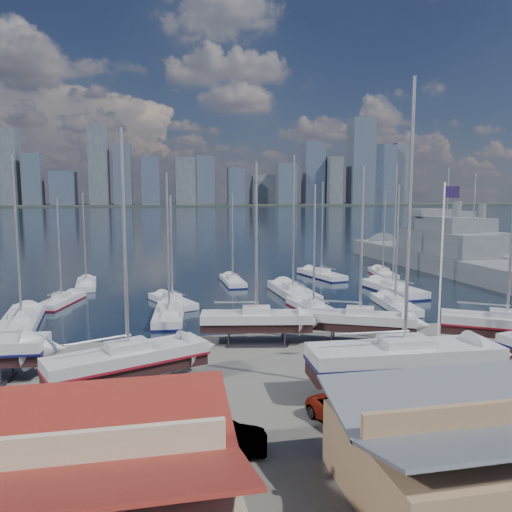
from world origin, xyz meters
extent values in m
plane|color=#605E59|center=(0.00, -10.00, 0.00)|extent=(1400.00, 1400.00, 0.00)
cube|color=#19293A|center=(0.00, 300.00, -0.15)|extent=(1400.00, 600.00, 0.40)
cube|color=#2D332D|center=(0.00, 560.00, 1.10)|extent=(1400.00, 80.00, 2.20)
cube|color=#595E66|center=(-168.55, 559.47, 44.11)|extent=(22.49, 24.47, 83.83)
cube|color=#3D4756|center=(-141.97, 552.31, 30.18)|extent=(19.55, 21.83, 55.97)
cube|color=#475166|center=(-111.19, 558.58, 20.77)|extent=(26.03, 30.49, 37.14)
cube|color=#595E66|center=(-70.96, 546.95, 46.02)|extent=(21.60, 16.58, 87.63)
cube|color=#3D4756|center=(-45.38, 548.38, 36.00)|extent=(19.42, 28.42, 67.60)
cube|color=#475166|center=(-15.00, 551.59, 29.25)|extent=(20.24, 23.80, 54.09)
cube|color=#595E66|center=(25.78, 548.33, 29.20)|extent=(24.62, 19.72, 54.00)
cube|color=#3D4756|center=(47.64, 546.55, 30.18)|extent=(20.75, 17.93, 55.97)
cube|color=#475166|center=(84.09, 544.87, 23.71)|extent=(18.36, 16.25, 43.03)
cube|color=#595E66|center=(120.24, 563.78, 20.05)|extent=(28.49, 22.03, 35.69)
cube|color=#3D4756|center=(145.71, 546.00, 26.75)|extent=(23.34, 17.87, 49.11)
cube|color=#475166|center=(184.98, 560.84, 40.18)|extent=(25.35, 19.79, 75.95)
cube|color=#595E66|center=(208.39, 554.33, 31.04)|extent=(17.00, 27.45, 57.67)
cube|color=#3D4756|center=(245.53, 554.25, 55.22)|extent=(29.28, 24.05, 106.04)
cube|color=#475166|center=(277.54, 563.71, 39.40)|extent=(30.82, 28.37, 74.41)
cube|color=#595E66|center=(307.39, 565.54, 40.94)|extent=(21.74, 17.03, 77.48)
cube|color=maroon|center=(-18.00, -26.00, 3.80)|extent=(14.70, 9.45, 1.41)
cube|color=#8C6B4C|center=(0.00, -26.00, 1.50)|extent=(12.00, 8.00, 3.00)
cube|color=slate|center=(0.00, -26.00, 3.54)|extent=(12.60, 8.40, 1.27)
cube|color=#2D2D33|center=(-15.21, -11.73, 0.08)|extent=(6.06, 4.48, 0.16)
cube|color=black|center=(-15.21, -11.73, 1.60)|extent=(10.15, 6.12, 0.80)
cube|color=#B0B0B4|center=(-15.21, -11.73, 2.40)|extent=(10.31, 6.50, 0.80)
cube|color=maroon|center=(-15.21, -11.73, 2.03)|extent=(10.41, 6.57, 0.16)
cube|color=#B0B0B4|center=(-15.21, -11.73, 3.05)|extent=(2.96, 2.53, 0.50)
cylinder|color=#B2B2B7|center=(-15.21, -11.73, 9.56)|extent=(0.22, 0.22, 13.52)
cube|color=#2D2D33|center=(-5.25, -3.22, 0.08)|extent=(5.37, 3.17, 0.16)
cube|color=black|center=(-5.25, -3.22, 1.57)|extent=(9.40, 3.79, 0.73)
cube|color=#B0B0B4|center=(-5.25, -3.22, 2.30)|extent=(9.47, 4.17, 0.73)
cube|color=#B0B0B4|center=(-5.25, -3.22, 2.91)|extent=(2.53, 1.92, 0.50)
cylinder|color=#B2B2B7|center=(-5.25, -3.22, 8.84)|extent=(0.22, 0.22, 12.36)
cube|color=#2D2D33|center=(1.60, -15.41, 0.08)|extent=(6.70, 3.31, 0.16)
cube|color=black|center=(1.60, -15.41, 1.68)|extent=(12.05, 3.40, 0.95)
cube|color=#B0B0B4|center=(1.60, -15.41, 2.63)|extent=(12.07, 3.90, 0.95)
cube|color=#0D0D42|center=(1.60, -15.41, 2.19)|extent=(12.20, 3.94, 0.19)
cube|color=#B0B0B4|center=(1.60, -15.41, 3.36)|extent=(3.07, 2.14, 0.50)
cylinder|color=#B2B2B7|center=(1.60, -15.41, 11.16)|extent=(0.22, 0.22, 16.11)
cube|color=#2D2D33|center=(3.19, -4.95, 0.08)|extent=(5.40, 4.14, 0.16)
cube|color=black|center=(3.19, -4.95, 1.56)|extent=(8.97, 5.76, 0.71)
cube|color=#B0B0B4|center=(3.19, -4.95, 2.27)|extent=(9.13, 6.10, 0.71)
cube|color=#B0B0B4|center=(3.19, -4.95, 2.88)|extent=(2.66, 2.31, 0.50)
cylinder|color=#B2B2B7|center=(3.19, -4.95, 8.65)|extent=(0.22, 0.22, 12.05)
cube|color=#2D2D33|center=(13.92, -9.00, 0.08)|extent=(5.87, 4.97, 0.16)
cube|color=black|center=(13.92, -9.00, 1.59)|extent=(9.53, 7.21, 0.78)
cube|color=#B0B0B4|center=(13.92, -9.00, 2.38)|extent=(9.75, 7.56, 0.78)
cube|color=maroon|center=(13.92, -9.00, 2.02)|extent=(9.84, 7.63, 0.16)
cube|color=#B0B0B4|center=(13.92, -9.00, 3.02)|extent=(2.95, 2.70, 0.50)
cylinder|color=#B2B2B7|center=(13.92, -9.00, 9.38)|extent=(0.22, 0.22, 13.23)
cube|color=black|center=(-25.91, 6.88, -0.31)|extent=(3.73, 11.31, 0.89)
cube|color=#B0B0B4|center=(-25.91, 6.88, 0.58)|extent=(4.19, 11.36, 0.89)
cube|color=#0D0D42|center=(-25.91, 6.88, 0.17)|extent=(4.24, 11.47, 0.18)
cube|color=#B0B0B4|center=(-25.91, 6.88, 1.28)|extent=(2.13, 2.95, 0.50)
cylinder|color=#B2B2B7|center=(-25.91, 6.88, 8.53)|extent=(0.22, 0.22, 15.00)
cube|color=black|center=(-23.89, 16.26, -0.22)|extent=(4.12, 8.54, 0.67)
cube|color=#B0B0B4|center=(-23.89, 16.26, 0.45)|extent=(4.46, 8.64, 0.67)
cube|color=maroon|center=(-23.89, 16.26, 0.14)|extent=(4.51, 8.72, 0.13)
cube|color=#B0B0B4|center=(-23.89, 16.26, 1.03)|extent=(1.90, 2.38, 0.50)
cylinder|color=#B2B2B7|center=(-23.89, 16.26, 6.40)|extent=(0.22, 0.22, 11.23)
cube|color=black|center=(-22.47, 26.58, -0.23)|extent=(2.91, 8.94, 0.70)
cube|color=#B0B0B4|center=(-22.47, 26.58, 0.47)|extent=(3.28, 8.97, 0.70)
cube|color=#B0B0B4|center=(-22.47, 26.58, 1.07)|extent=(1.68, 2.32, 0.50)
cylinder|color=#B2B2B7|center=(-22.47, 26.58, 6.75)|extent=(0.22, 0.22, 11.85)
cube|color=black|center=(-12.08, 6.91, -0.27)|extent=(3.27, 10.27, 0.81)
cube|color=#B0B0B4|center=(-12.08, 6.91, 0.53)|extent=(3.69, 10.31, 0.81)
cube|color=#0D0D42|center=(-12.08, 6.91, 0.16)|extent=(3.73, 10.41, 0.16)
cube|color=#B0B0B4|center=(-12.08, 6.91, 1.19)|extent=(1.91, 2.66, 0.50)
cylinder|color=#B2B2B7|center=(-12.08, 6.91, 7.76)|extent=(0.22, 0.22, 13.64)
cube|color=black|center=(-11.52, 13.34, -0.22)|extent=(5.08, 8.74, 0.69)
cube|color=#B0B0B4|center=(-11.52, 13.34, 0.46)|extent=(5.41, 8.87, 0.69)
cube|color=#B0B0B4|center=(-11.52, 13.34, 1.06)|extent=(2.14, 2.53, 0.50)
cylinder|color=#B2B2B7|center=(-11.52, 13.34, 6.61)|extent=(0.22, 0.22, 11.60)
cube|color=black|center=(-2.73, 25.18, -0.23)|extent=(2.23, 8.78, 0.70)
cube|color=#B0B0B4|center=(-2.73, 25.18, 0.47)|extent=(2.59, 8.78, 0.70)
cube|color=#0D0D42|center=(-2.73, 25.18, 0.15)|extent=(2.62, 8.87, 0.14)
cube|color=#B0B0B4|center=(-2.73, 25.18, 1.07)|extent=(1.51, 2.21, 0.50)
cylinder|color=#B2B2B7|center=(-2.73, 25.18, 6.72)|extent=(0.22, 0.22, 11.80)
cube|color=black|center=(2.97, 6.54, -0.25)|extent=(3.25, 9.54, 0.75)
cube|color=#B0B0B4|center=(2.97, 6.54, 0.50)|extent=(3.64, 9.58, 0.75)
cube|color=maroon|center=(2.97, 6.54, 0.15)|extent=(3.68, 9.68, 0.15)
cube|color=#B0B0B4|center=(2.97, 6.54, 1.12)|extent=(1.82, 2.50, 0.50)
cylinder|color=#B2B2B7|center=(2.97, 6.54, 7.18)|extent=(0.22, 0.22, 12.62)
cube|color=black|center=(3.18, 15.17, -0.33)|extent=(3.23, 11.97, 0.95)
cube|color=#B0B0B4|center=(3.18, 15.17, 0.62)|extent=(3.73, 11.99, 0.95)
cube|color=#B0B0B4|center=(3.18, 15.17, 1.35)|extent=(2.10, 3.04, 0.50)
cylinder|color=#B2B2B7|center=(3.18, 15.17, 9.12)|extent=(0.22, 0.22, 16.04)
cube|color=black|center=(11.25, 27.87, -0.27)|extent=(4.61, 10.24, 0.80)
cube|color=#B0B0B4|center=(11.25, 27.87, 0.53)|extent=(5.01, 10.33, 0.80)
cube|color=#0D0D42|center=(11.25, 27.87, 0.16)|extent=(5.06, 10.44, 0.16)
cube|color=#B0B0B4|center=(11.25, 27.87, 1.18)|extent=(2.20, 2.81, 0.50)
cylinder|color=#B2B2B7|center=(11.25, 27.87, 7.65)|extent=(0.22, 0.22, 13.44)
cube|color=black|center=(12.33, 6.53, -0.25)|extent=(3.25, 9.54, 0.75)
cube|color=#B0B0B4|center=(12.33, 6.53, 0.50)|extent=(3.64, 9.58, 0.75)
cube|color=#B0B0B4|center=(12.33, 6.53, 1.12)|extent=(1.82, 2.50, 0.50)
cylinder|color=#B2B2B7|center=(12.33, 6.53, 7.18)|extent=(0.22, 0.22, 12.62)
cube|color=black|center=(16.26, 14.81, -0.31)|extent=(3.83, 11.46, 0.90)
cube|color=#B0B0B4|center=(16.26, 14.81, 0.59)|extent=(4.30, 11.51, 0.90)
cube|color=#0D0D42|center=(16.26, 14.81, 0.18)|extent=(4.35, 11.62, 0.18)
cube|color=#B0B0B4|center=(16.26, 14.81, 1.29)|extent=(2.17, 2.99, 0.50)
cylinder|color=#B2B2B7|center=(16.26, 14.81, 8.62)|extent=(0.22, 0.22, 15.17)
cube|color=black|center=(20.91, 27.16, -0.24)|extent=(3.85, 9.27, 0.72)
cube|color=#B0B0B4|center=(20.91, 27.16, 0.48)|extent=(4.22, 9.34, 0.72)
cube|color=maroon|center=(20.91, 27.16, 0.15)|extent=(4.26, 9.44, 0.14)
cube|color=#B0B0B4|center=(20.91, 27.16, 1.09)|extent=(1.92, 2.51, 0.50)
cylinder|color=#B2B2B7|center=(20.91, 27.16, 6.94)|extent=(0.22, 0.22, 12.19)
cube|color=slate|center=(33.54, 30.60, 0.53)|extent=(9.69, 53.39, 4.79)
cube|color=slate|center=(33.54, 30.60, 4.72)|extent=(7.22, 18.77, 3.60)
cube|color=slate|center=(33.54, 30.60, 7.72)|extent=(5.34, 10.75, 2.40)
cube|color=slate|center=(33.42, 35.92, 9.42)|extent=(6.08, 5.45, 1.20)
cylinder|color=#B2B2B7|center=(33.54, 30.60, 12.92)|extent=(0.30, 0.30, 8.00)
cube|color=slate|center=(44.33, 38.89, 0.42)|extent=(10.81, 41.48, 3.69)
cube|color=slate|center=(44.33, 38.89, 4.06)|extent=(6.72, 14.82, 3.60)
cube|color=slate|center=(44.33, 38.89, 7.06)|extent=(4.77, 8.57, 2.40)
cube|color=slate|center=(43.90, 42.97, 8.76)|extent=(5.00, 4.56, 1.20)
cylinder|color=#B2B2B7|center=(44.33, 38.89, 12.26)|extent=(0.30, 0.30, 8.00)
imported|color=gray|center=(-13.47, -20.78, 0.71)|extent=(3.02, 4.50, 1.42)
imported|color=gray|center=(-10.73, -20.28, 0.79)|extent=(5.07, 2.76, 1.58)
imported|color=gray|center=(-3.54, -19.12, 0.73)|extent=(3.83, 5.72, 1.46)
cylinder|color=white|center=(5.62, -12.63, 6.61)|extent=(0.12, 0.12, 13.22)
cube|color=#1C123A|center=(6.17, -12.63, 12.56)|extent=(1.10, 0.05, 0.77)
camera|label=1|loc=(-13.51, -42.87, 12.32)|focal=35.00mm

